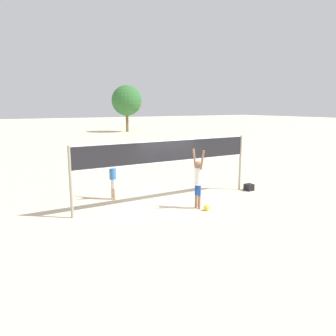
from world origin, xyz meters
name	(u,v)px	position (x,y,z in m)	size (l,w,h in m)	color
ground_plane	(168,202)	(0.00, 0.00, 0.00)	(200.00, 200.00, 0.00)	beige
volleyball_net	(168,156)	(0.00, 0.00, 1.89)	(7.89, 0.10, 2.54)	gray
player_spiker	(198,178)	(0.50, -1.36, 1.21)	(0.28, 0.72, 2.27)	#8C664C
player_blocker	(113,173)	(-1.79, 1.47, 1.12)	(0.28, 0.70, 2.12)	tan
volleyball	(207,208)	(0.64, -1.75, 0.11)	(0.22, 0.22, 0.22)	yellow
gear_bag	(249,187)	(4.15, -0.37, 0.15)	(0.36, 0.35, 0.30)	black
tree_left_cluster	(127,101)	(13.70, 35.04, 4.67)	(4.51, 4.51, 6.95)	brown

